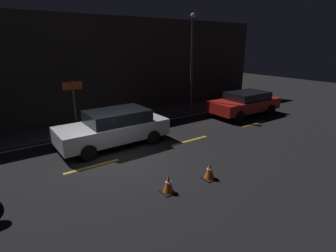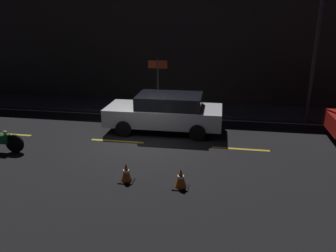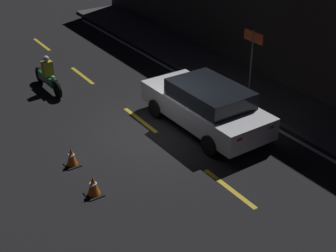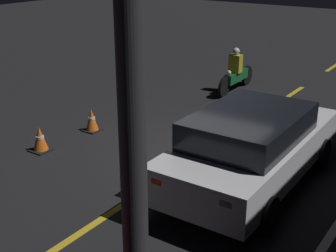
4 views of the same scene
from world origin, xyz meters
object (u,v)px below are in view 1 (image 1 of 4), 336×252
at_px(traffic_cone_mid, 210,171).
at_px(shop_sign, 73,95).
at_px(sedan_white, 114,127).
at_px(street_lamp, 192,60).
at_px(traffic_cone_near, 168,184).
at_px(taxi_red, 245,103).

bearing_deg(traffic_cone_mid, shop_sign, 106.10).
bearing_deg(sedan_white, shop_sign, -73.11).
bearing_deg(street_lamp, sedan_white, -161.76).
bearing_deg(traffic_cone_mid, traffic_cone_near, 176.67).
xyz_separation_m(taxi_red, traffic_cone_mid, (-7.27, -4.54, -0.48)).
height_order(sedan_white, traffic_cone_mid, sedan_white).
bearing_deg(street_lamp, shop_sign, 173.98).
xyz_separation_m(sedan_white, street_lamp, (5.82, 1.92, 2.44)).
relative_size(sedan_white, taxi_red, 1.02).
bearing_deg(shop_sign, sedan_white, -72.44).
xyz_separation_m(traffic_cone_mid, shop_sign, (-2.06, 7.12, 1.55)).
xyz_separation_m(traffic_cone_near, shop_sign, (-0.50, 7.03, 1.55)).
height_order(taxi_red, street_lamp, street_lamp).
bearing_deg(taxi_red, traffic_cone_mid, 33.24).
bearing_deg(traffic_cone_mid, taxi_red, 31.99).
distance_m(sedan_white, traffic_cone_mid, 4.70).
bearing_deg(taxi_red, sedan_white, 1.47).
distance_m(sedan_white, shop_sign, 2.93).
xyz_separation_m(sedan_white, traffic_cone_near, (-0.32, -4.42, -0.52)).
relative_size(traffic_cone_near, street_lamp, 0.10).
relative_size(sedan_white, street_lamp, 0.80).
bearing_deg(sedan_white, traffic_cone_near, 85.12).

